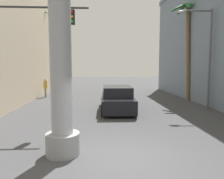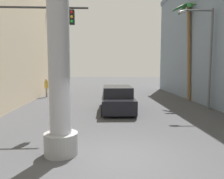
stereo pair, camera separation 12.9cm
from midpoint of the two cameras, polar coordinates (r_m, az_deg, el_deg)
name	(u,v)px [view 1 (the left image)]	position (r m, az deg, el deg)	size (l,w,h in m)	color
ground_plane	(109,104)	(16.60, -1.05, -3.77)	(89.44, 89.44, 0.00)	#424244
street_lamp	(205,49)	(15.78, 22.83, 9.81)	(2.35, 0.28, 6.55)	#59595E
traffic_light_mast	(14,40)	(11.96, -24.60, 11.70)	(5.43, 0.32, 5.78)	#333333
car_lead	(117,99)	(14.08, 1.08, -2.49)	(2.13, 5.00, 1.56)	black
palm_tree_mid_right	(188,37)	(19.59, 18.96, 12.79)	(2.58, 2.56, 8.01)	brown
palm_tree_far_left	(38,44)	(24.71, -18.87, 11.13)	(2.58, 2.52, 8.98)	brown
pedestrian_far_left	(45,86)	(21.05, -17.19, 0.77)	(0.38, 0.38, 1.72)	gray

